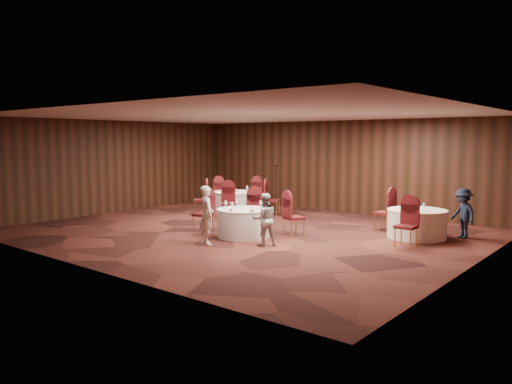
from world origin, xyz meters
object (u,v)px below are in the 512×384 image
Objects in this scene: table_main at (244,223)px; man_c at (463,213)px; table_left at (235,202)px; table_right at (417,224)px; mic_stand at (276,197)px; woman_b at (264,219)px; woman_a at (207,215)px.

table_main is 1.09× the size of man_c.
table_left is (-3.08, 3.11, 0.00)m from table_main.
man_c is at bearing 36.47° from table_right.
table_left and table_right have the same top height.
mic_stand is 6.17m from woman_b.
table_right is 1.19m from man_c.
woman_a is 1.10× the size of man_c.
table_left is 5.50m from woman_b.
woman_a reaches higher than woman_b.
table_right is at bearing -3.10° from table_left.
woman_a is 1.40m from woman_b.
man_c is at bearing 176.60° from woman_b.
woman_b is (-2.48, -3.24, 0.26)m from table_right.
woman_a is 1.13× the size of woman_b.
table_right is (3.55, 2.75, -0.00)m from table_main.
mic_stand is at bearing 162.75° from table_right.
table_main is 0.87× the size of mic_stand.
table_right is at bearing -106.68° from man_c.
woman_a reaches higher than table_main.
table_main is 0.92× the size of table_left.
mic_stand is (0.67, 1.49, 0.10)m from table_left.
woman_a is 6.56m from man_c.
table_main is at bearing -62.33° from mic_stand.
man_c is (6.89, -1.16, 0.17)m from mic_stand.
mic_stand is (-2.41, 4.60, 0.10)m from table_main.
man_c is (4.48, 3.44, 0.27)m from table_main.
man_c reaches higher than table_main.
table_left is at bearing -114.19° from mic_stand.
table_left is 5.28m from woman_a.
woman_a reaches higher than table_right.
mic_stand is (-5.96, 1.85, 0.10)m from table_right.
table_right is 1.06× the size of woman_a.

